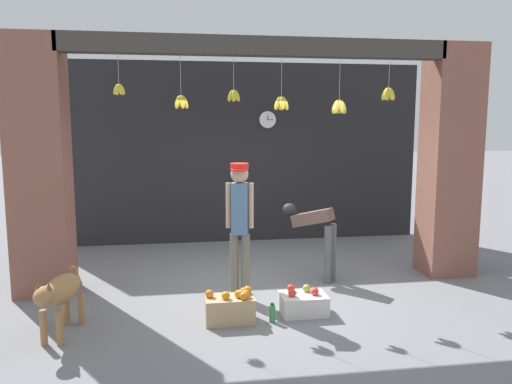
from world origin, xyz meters
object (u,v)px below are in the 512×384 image
at_px(water_bottle, 272,313).
at_px(wall_clock, 268,120).
at_px(fruit_crate_oranges, 231,308).
at_px(worker_stooping, 316,231).
at_px(fruit_crate_apples, 303,303).
at_px(shopkeeper, 240,220).
at_px(dog, 60,293).

relative_size(water_bottle, wall_clock, 0.68).
bearing_deg(water_bottle, fruit_crate_oranges, 169.56).
relative_size(worker_stooping, fruit_crate_apples, 2.01).
bearing_deg(worker_stooping, shopkeeper, 161.13).
height_order(worker_stooping, fruit_crate_oranges, worker_stooping).
height_order(fruit_crate_oranges, fruit_crate_apples, fruit_crate_oranges).
distance_m(fruit_crate_apples, water_bottle, 0.46).
height_order(shopkeeper, fruit_crate_oranges, shopkeeper).
height_order(dog, fruit_crate_oranges, dog).
bearing_deg(fruit_crate_oranges, dog, -176.43).
bearing_deg(dog, worker_stooping, 127.08).
bearing_deg(dog, fruit_crate_apples, 107.02).
relative_size(fruit_crate_oranges, water_bottle, 2.46).
bearing_deg(dog, water_bottle, 102.78).
bearing_deg(fruit_crate_apples, fruit_crate_oranges, -172.29).
distance_m(shopkeeper, fruit_crate_oranges, 1.12).
distance_m(dog, wall_clock, 5.19).
bearing_deg(worker_stooping, water_bottle, -170.58).
relative_size(dog, fruit_crate_oranges, 1.84).
height_order(dog, shopkeeper, shopkeeper).
distance_m(worker_stooping, fruit_crate_oranges, 1.98).
relative_size(fruit_crate_oranges, wall_clock, 1.67).
bearing_deg(fruit_crate_oranges, fruit_crate_apples, 7.71).
xyz_separation_m(water_bottle, wall_clock, (0.63, 3.91, 2.17)).
height_order(water_bottle, wall_clock, wall_clock).
bearing_deg(worker_stooping, fruit_crate_oranges, 176.26).
relative_size(worker_stooping, fruit_crate_oranges, 1.95).
bearing_deg(fruit_crate_oranges, wall_clock, 74.10).
bearing_deg(shopkeeper, fruit_crate_apples, 151.95).
relative_size(worker_stooping, water_bottle, 4.78).
xyz_separation_m(fruit_crate_oranges, water_bottle, (0.46, -0.08, -0.06)).
bearing_deg(dog, shopkeeper, 124.00).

